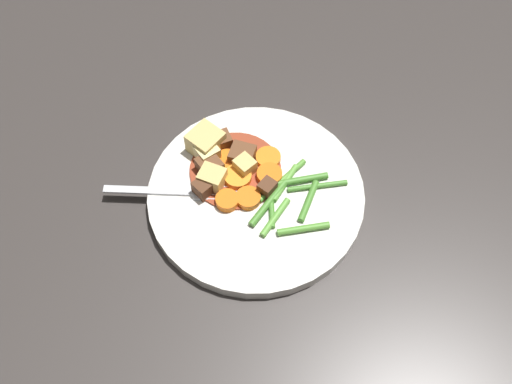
# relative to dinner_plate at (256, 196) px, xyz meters

# --- Properties ---
(ground_plane) EXTENTS (3.00, 3.00, 0.00)m
(ground_plane) POSITION_rel_dinner_plate_xyz_m (0.00, 0.00, -0.01)
(ground_plane) COLOR #383330
(dinner_plate) EXTENTS (0.27, 0.27, 0.02)m
(dinner_plate) POSITION_rel_dinner_plate_xyz_m (0.00, 0.00, 0.00)
(dinner_plate) COLOR white
(dinner_plate) RESTS_ON ground_plane
(stew_sauce) EXTENTS (0.12, 0.12, 0.00)m
(stew_sauce) POSITION_rel_dinner_plate_xyz_m (0.04, -0.01, 0.01)
(stew_sauce) COLOR #93381E
(stew_sauce) RESTS_ON dinner_plate
(carrot_slice_0) EXTENTS (0.04, 0.04, 0.01)m
(carrot_slice_0) POSITION_rel_dinner_plate_xyz_m (0.03, 0.00, 0.01)
(carrot_slice_0) COLOR orange
(carrot_slice_0) RESTS_ON dinner_plate
(carrot_slice_1) EXTENTS (0.04, 0.04, 0.01)m
(carrot_slice_1) POSITION_rel_dinner_plate_xyz_m (0.00, 0.02, 0.01)
(carrot_slice_1) COLOR orange
(carrot_slice_1) RESTS_ON dinner_plate
(carrot_slice_2) EXTENTS (0.04, 0.04, 0.01)m
(carrot_slice_2) POSITION_rel_dinner_plate_xyz_m (-0.00, -0.03, 0.01)
(carrot_slice_2) COLOR orange
(carrot_slice_2) RESTS_ON dinner_plate
(carrot_slice_3) EXTENTS (0.03, 0.03, 0.01)m
(carrot_slice_3) POSITION_rel_dinner_plate_xyz_m (0.02, 0.03, 0.01)
(carrot_slice_3) COLOR orange
(carrot_slice_3) RESTS_ON dinner_plate
(carrot_slice_4) EXTENTS (0.03, 0.03, 0.01)m
(carrot_slice_4) POSITION_rel_dinner_plate_xyz_m (0.06, -0.01, 0.01)
(carrot_slice_4) COLOR orange
(carrot_slice_4) RESTS_ON dinner_plate
(carrot_slice_5) EXTENTS (0.03, 0.03, 0.01)m
(carrot_slice_5) POSITION_rel_dinner_plate_xyz_m (0.02, -0.05, 0.01)
(carrot_slice_5) COLOR orange
(carrot_slice_5) RESTS_ON dinner_plate
(potato_chunk_0) EXTENTS (0.04, 0.04, 0.03)m
(potato_chunk_0) POSITION_rel_dinner_plate_xyz_m (0.09, -0.01, 0.02)
(potato_chunk_0) COLOR #DBBC6B
(potato_chunk_0) RESTS_ON dinner_plate
(potato_chunk_1) EXTENTS (0.03, 0.03, 0.02)m
(potato_chunk_1) POSITION_rel_dinner_plate_xyz_m (0.03, -0.01, 0.02)
(potato_chunk_1) COLOR #DBBC6B
(potato_chunk_1) RESTS_ON dinner_plate
(potato_chunk_2) EXTENTS (0.04, 0.03, 0.03)m
(potato_chunk_2) POSITION_rel_dinner_plate_xyz_m (0.05, 0.02, 0.02)
(potato_chunk_2) COLOR #DBBC6B
(potato_chunk_2) RESTS_ON dinner_plate
(potato_chunk_3) EXTENTS (0.03, 0.03, 0.03)m
(potato_chunk_3) POSITION_rel_dinner_plate_xyz_m (0.08, -0.00, 0.02)
(potato_chunk_3) COLOR #EAD68C
(potato_chunk_3) RESTS_ON dinner_plate
(meat_chunk_0) EXTENTS (0.03, 0.03, 0.02)m
(meat_chunk_0) POSITION_rel_dinner_plate_xyz_m (0.08, -0.03, 0.02)
(meat_chunk_0) COLOR brown
(meat_chunk_0) RESTS_ON dinner_plate
(meat_chunk_1) EXTENTS (0.02, 0.02, 0.02)m
(meat_chunk_1) POSITION_rel_dinner_plate_xyz_m (0.05, 0.04, 0.02)
(meat_chunk_1) COLOR #56331E
(meat_chunk_1) RESTS_ON dinner_plate
(meat_chunk_2) EXTENTS (0.04, 0.04, 0.02)m
(meat_chunk_2) POSITION_rel_dinner_plate_xyz_m (0.04, -0.03, 0.02)
(meat_chunk_2) COLOR brown
(meat_chunk_2) RESTS_ON dinner_plate
(meat_chunk_3) EXTENTS (0.04, 0.03, 0.02)m
(meat_chunk_3) POSITION_rel_dinner_plate_xyz_m (0.07, 0.01, 0.02)
(meat_chunk_3) COLOR brown
(meat_chunk_3) RESTS_ON dinner_plate
(meat_chunk_4) EXTENTS (0.02, 0.02, 0.02)m
(meat_chunk_4) POSITION_rel_dinner_plate_xyz_m (-0.01, -0.01, 0.02)
(meat_chunk_4) COLOR #56331E
(meat_chunk_4) RESTS_ON dinner_plate
(green_bean_0) EXTENTS (0.05, 0.05, 0.01)m
(green_bean_0) POSITION_rel_dinner_plate_xyz_m (-0.08, 0.01, 0.01)
(green_bean_0) COLOR #599E38
(green_bean_0) RESTS_ON dinner_plate
(green_bean_1) EXTENTS (0.01, 0.07, 0.01)m
(green_bean_1) POSITION_rel_dinner_plate_xyz_m (-0.02, 0.01, 0.01)
(green_bean_1) COLOR #4C8E33
(green_bean_1) RESTS_ON dinner_plate
(green_bean_2) EXTENTS (0.01, 0.06, 0.01)m
(green_bean_2) POSITION_rel_dinner_plate_xyz_m (-0.04, 0.02, 0.01)
(green_bean_2) COLOR #66AD42
(green_bean_2) RESTS_ON dinner_plate
(green_bean_3) EXTENTS (0.06, 0.06, 0.01)m
(green_bean_3) POSITION_rel_dinner_plate_xyz_m (-0.03, -0.05, 0.01)
(green_bean_3) COLOR #4C8E33
(green_bean_3) RESTS_ON dinner_plate
(green_bean_4) EXTENTS (0.02, 0.06, 0.01)m
(green_bean_4) POSITION_rel_dinner_plate_xyz_m (-0.02, -0.03, 0.01)
(green_bean_4) COLOR #66AD42
(green_bean_4) RESTS_ON dinner_plate
(green_bean_5) EXTENTS (0.02, 0.08, 0.01)m
(green_bean_5) POSITION_rel_dinner_plate_xyz_m (-0.02, -0.03, 0.01)
(green_bean_5) COLOR #599E38
(green_bean_5) RESTS_ON dinner_plate
(green_bean_6) EXTENTS (0.03, 0.06, 0.01)m
(green_bean_6) POSITION_rel_dinner_plate_xyz_m (-0.06, -0.03, 0.01)
(green_bean_6) COLOR #4C8E33
(green_bean_6) RESTS_ON dinner_plate
(green_bean_7) EXTENTS (0.06, 0.06, 0.01)m
(green_bean_7) POSITION_rel_dinner_plate_xyz_m (-0.06, -0.05, 0.01)
(green_bean_7) COLOR #4C8E33
(green_bean_7) RESTS_ON dinner_plate
(green_bean_8) EXTENTS (0.05, 0.06, 0.01)m
(green_bean_8) POSITION_rel_dinner_plate_xyz_m (-0.02, 0.00, 0.01)
(green_bean_8) COLOR #4C8E33
(green_bean_8) RESTS_ON dinner_plate
(fork) EXTENTS (0.15, 0.12, 0.00)m
(fork) POSITION_rel_dinner_plate_xyz_m (0.08, 0.06, 0.01)
(fork) COLOR silver
(fork) RESTS_ON dinner_plate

